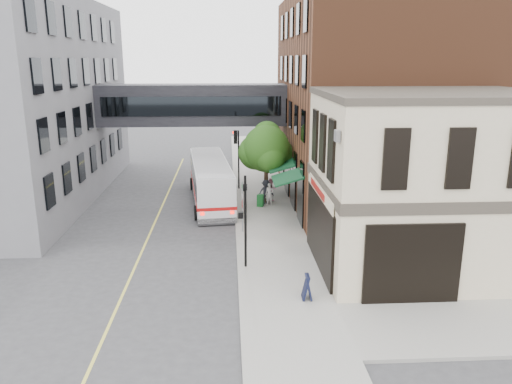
{
  "coord_description": "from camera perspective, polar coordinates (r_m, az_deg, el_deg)",
  "views": [
    {
      "loc": [
        -0.33,
        -20.33,
        9.84
      ],
      "look_at": [
        0.98,
        3.42,
        3.48
      ],
      "focal_mm": 35.0,
      "sensor_mm": 36.0,
      "label": 1
    }
  ],
  "objects": [
    {
      "name": "sidewalk_main",
      "position": [
        35.77,
        0.7,
        -0.87
      ],
      "size": [
        4.0,
        60.0,
        0.15
      ],
      "primitive_type": "cube",
      "color": "gray",
      "rests_on": "ground"
    },
    {
      "name": "skyway_bridge",
      "position": [
        38.57,
        -7.22,
        9.89
      ],
      "size": [
        14.0,
        3.18,
        3.0
      ],
      "color": "black",
      "rests_on": "ground"
    },
    {
      "name": "pedestrian_b",
      "position": [
        34.9,
        1.78,
        0.25
      ],
      "size": [
        1.0,
        0.92,
        1.65
      ],
      "primitive_type": "imported",
      "rotation": [
        0.0,
        0.0,
        0.48
      ],
      "color": "pink",
      "rests_on": "sidewalk_main"
    },
    {
      "name": "traffic_signal_near",
      "position": [
        23.37,
        -1.3,
        -2.1
      ],
      "size": [
        0.44,
        0.22,
        4.6
      ],
      "color": "black",
      "rests_on": "sidewalk_main"
    },
    {
      "name": "bus",
      "position": [
        35.19,
        -5.22,
        1.45
      ],
      "size": [
        3.57,
        11.13,
        2.94
      ],
      "color": "silver",
      "rests_on": "ground"
    },
    {
      "name": "ground",
      "position": [
        22.59,
        -2.04,
        -10.86
      ],
      "size": [
        120.0,
        120.0,
        0.0
      ],
      "primitive_type": "plane",
      "color": "#38383A",
      "rests_on": "ground"
    },
    {
      "name": "brick_building",
      "position": [
        36.91,
        13.29,
        10.15
      ],
      "size": [
        13.76,
        18.0,
        14.0
      ],
      "color": "#572E1B",
      "rests_on": "ground"
    },
    {
      "name": "sandwich_board",
      "position": [
        21.18,
        5.86,
        -10.75
      ],
      "size": [
        0.39,
        0.6,
        1.05
      ],
      "primitive_type": "cube",
      "rotation": [
        0.0,
        0.0,
        -0.02
      ],
      "color": "black",
      "rests_on": "sidewalk_main"
    },
    {
      "name": "lane_marking",
      "position": [
        32.23,
        -11.35,
        -3.1
      ],
      "size": [
        0.12,
        40.0,
        0.01
      ],
      "primitive_type": "cube",
      "color": "#D8CC4C",
      "rests_on": "ground"
    },
    {
      "name": "corner_building",
      "position": [
        24.84,
        18.94,
        1.05
      ],
      "size": [
        10.19,
        8.12,
        8.45
      ],
      "color": "beige",
      "rests_on": "ground"
    },
    {
      "name": "newspaper_box",
      "position": [
        33.78,
        0.5,
        -0.97
      ],
      "size": [
        0.51,
        0.48,
        0.83
      ],
      "primitive_type": "cube",
      "rotation": [
        0.0,
        0.0,
        -0.31
      ],
      "color": "#135721",
      "rests_on": "sidewalk_main"
    },
    {
      "name": "street_tree",
      "position": [
        34.16,
        1.14,
        4.97
      ],
      "size": [
        3.8,
        3.2,
        5.6
      ],
      "color": "#382619",
      "rests_on": "sidewalk_main"
    },
    {
      "name": "traffic_signal_far",
      "position": [
        37.9,
        -2.22,
        5.08
      ],
      "size": [
        0.53,
        0.28,
        4.5
      ],
      "color": "black",
      "rests_on": "sidewalk_main"
    },
    {
      "name": "pedestrian_c",
      "position": [
        34.21,
        1.13,
        0.0
      ],
      "size": [
        1.22,
        0.88,
        1.71
      ],
      "primitive_type": "imported",
      "rotation": [
        0.0,
        0.0,
        0.24
      ],
      "color": "black",
      "rests_on": "sidewalk_main"
    },
    {
      "name": "pedestrian_a",
      "position": [
        33.99,
        1.55,
        -0.25
      ],
      "size": [
        0.63,
        0.49,
        1.54
      ],
      "primitive_type": "imported",
      "rotation": [
        0.0,
        0.0,
        -0.23
      ],
      "color": "silver",
      "rests_on": "sidewalk_main"
    },
    {
      "name": "street_sign_pole",
      "position": [
        28.46,
        -1.57,
        -1.17
      ],
      "size": [
        0.08,
        0.75,
        3.0
      ],
      "color": "gray",
      "rests_on": "sidewalk_main"
    }
  ]
}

